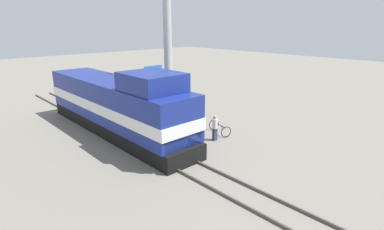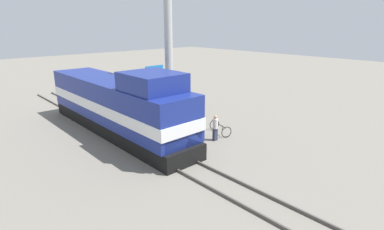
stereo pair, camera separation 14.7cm
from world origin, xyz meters
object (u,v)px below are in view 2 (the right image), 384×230
(utility_pole, at_px, (169,44))
(billboard_sign, at_px, (155,77))
(locomotive, at_px, (119,106))
(vendor_umbrella, at_px, (176,89))
(person_bystander, at_px, (215,127))
(bicycle, at_px, (220,128))

(utility_pole, distance_m, billboard_sign, 5.50)
(locomotive, bearing_deg, billboard_sign, 34.36)
(vendor_umbrella, height_order, billboard_sign, billboard_sign)
(utility_pole, relative_size, billboard_sign, 3.10)
(locomotive, xyz_separation_m, person_bystander, (3.94, -5.42, -1.06))
(billboard_sign, height_order, person_bystander, billboard_sign)
(billboard_sign, bearing_deg, locomotive, -145.64)
(utility_pole, xyz_separation_m, bicycle, (0.83, -4.61, -5.54))
(utility_pole, distance_m, person_bystander, 7.27)
(person_bystander, distance_m, bicycle, 1.50)
(vendor_umbrella, bearing_deg, utility_pole, -142.42)
(person_bystander, bearing_deg, bicycle, 28.46)
(vendor_umbrella, bearing_deg, billboard_sign, 89.51)
(locomotive, xyz_separation_m, billboard_sign, (5.97, 4.08, 0.80))
(vendor_umbrella, relative_size, person_bystander, 1.37)
(locomotive, bearing_deg, bicycle, -42.60)
(vendor_umbrella, relative_size, billboard_sign, 0.62)
(bicycle, bearing_deg, locomotive, 156.31)
(billboard_sign, bearing_deg, person_bystander, -102.08)
(person_bystander, bearing_deg, locomotive, 126.02)
(utility_pole, height_order, bicycle, utility_pole)
(locomotive, bearing_deg, utility_pole, -1.88)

